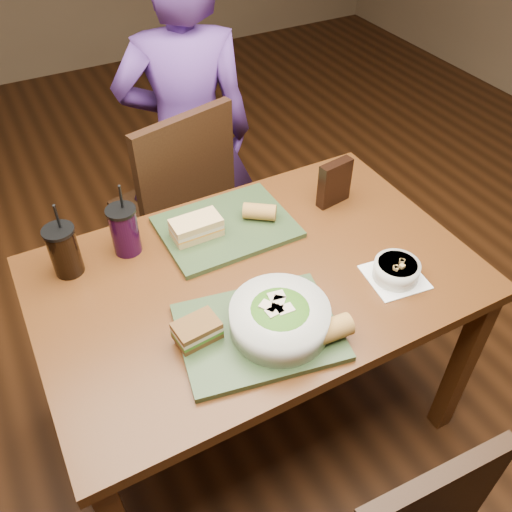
{
  "coord_description": "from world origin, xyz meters",
  "views": [
    {
      "loc": [
        -0.55,
        -1.03,
        1.89
      ],
      "look_at": [
        0.0,
        0.0,
        0.82
      ],
      "focal_mm": 38.0,
      "sensor_mm": 36.0,
      "label": 1
    }
  ],
  "objects_px": {
    "diner": "(188,139)",
    "tray_far": "(226,227)",
    "cup_cola": "(64,250)",
    "chip_bag": "(335,183)",
    "sandwich_near": "(197,331)",
    "sandwich_far": "(196,227)",
    "dining_table": "(256,294)",
    "baguette_near": "(329,331)",
    "chair_far": "(181,202)",
    "soup_bowl": "(396,270)",
    "tray_near": "(259,332)",
    "salad_bowl": "(280,317)",
    "cup_berry": "(125,230)",
    "baguette_far": "(260,212)"
  },
  "relations": [
    {
      "from": "baguette_far",
      "to": "chip_bag",
      "type": "height_order",
      "value": "chip_bag"
    },
    {
      "from": "salad_bowl",
      "to": "sandwich_near",
      "type": "distance_m",
      "value": 0.22
    },
    {
      "from": "tray_far",
      "to": "soup_bowl",
      "type": "height_order",
      "value": "soup_bowl"
    },
    {
      "from": "chair_far",
      "to": "tray_far",
      "type": "bearing_deg",
      "value": -91.62
    },
    {
      "from": "tray_near",
      "to": "sandwich_near",
      "type": "xyz_separation_m",
      "value": [
        -0.15,
        0.05,
        0.04
      ]
    },
    {
      "from": "cup_cola",
      "to": "cup_berry",
      "type": "relative_size",
      "value": 1.01
    },
    {
      "from": "tray_far",
      "to": "soup_bowl",
      "type": "bearing_deg",
      "value": -51.96
    },
    {
      "from": "dining_table",
      "to": "sandwich_far",
      "type": "distance_m",
      "value": 0.28
    },
    {
      "from": "tray_near",
      "to": "salad_bowl",
      "type": "xyz_separation_m",
      "value": [
        0.05,
        -0.02,
        0.05
      ]
    },
    {
      "from": "diner",
      "to": "sandwich_near",
      "type": "relative_size",
      "value": 12.18
    },
    {
      "from": "cup_cola",
      "to": "cup_berry",
      "type": "xyz_separation_m",
      "value": [
        0.19,
        0.01,
        -0.0
      ]
    },
    {
      "from": "dining_table",
      "to": "tray_far",
      "type": "relative_size",
      "value": 3.1
    },
    {
      "from": "sandwich_near",
      "to": "chip_bag",
      "type": "xyz_separation_m",
      "value": [
        0.66,
        0.35,
        0.03
      ]
    },
    {
      "from": "salad_bowl",
      "to": "chip_bag",
      "type": "relative_size",
      "value": 1.65
    },
    {
      "from": "tray_near",
      "to": "salad_bowl",
      "type": "relative_size",
      "value": 1.59
    },
    {
      "from": "tray_far",
      "to": "chip_bag",
      "type": "bearing_deg",
      "value": -5.76
    },
    {
      "from": "chair_far",
      "to": "baguette_near",
      "type": "relative_size",
      "value": 7.99
    },
    {
      "from": "sandwich_near",
      "to": "sandwich_far",
      "type": "bearing_deg",
      "value": 66.75
    },
    {
      "from": "soup_bowl",
      "to": "baguette_near",
      "type": "height_order",
      "value": "baguette_near"
    },
    {
      "from": "dining_table",
      "to": "cup_berry",
      "type": "relative_size",
      "value": 5.24
    },
    {
      "from": "tray_far",
      "to": "sandwich_far",
      "type": "bearing_deg",
      "value": -178.74
    },
    {
      "from": "tray_far",
      "to": "cup_berry",
      "type": "relative_size",
      "value": 1.69
    },
    {
      "from": "salad_bowl",
      "to": "chip_bag",
      "type": "height_order",
      "value": "chip_bag"
    },
    {
      "from": "sandwich_far",
      "to": "baguette_far",
      "type": "distance_m",
      "value": 0.22
    },
    {
      "from": "diner",
      "to": "tray_far",
      "type": "xyz_separation_m",
      "value": [
        -0.12,
        -0.6,
        0.01
      ]
    },
    {
      "from": "tray_far",
      "to": "cup_cola",
      "type": "height_order",
      "value": "cup_cola"
    },
    {
      "from": "salad_bowl",
      "to": "cup_berry",
      "type": "relative_size",
      "value": 1.06
    },
    {
      "from": "dining_table",
      "to": "cup_berry",
      "type": "height_order",
      "value": "cup_berry"
    },
    {
      "from": "dining_table",
      "to": "baguette_near",
      "type": "relative_size",
      "value": 10.61
    },
    {
      "from": "chair_far",
      "to": "salad_bowl",
      "type": "xyz_separation_m",
      "value": [
        -0.08,
        -0.93,
        0.27
      ]
    },
    {
      "from": "tray_near",
      "to": "baguette_far",
      "type": "bearing_deg",
      "value": 61.41
    },
    {
      "from": "chair_far",
      "to": "baguette_near",
      "type": "height_order",
      "value": "chair_far"
    },
    {
      "from": "chip_bag",
      "to": "cup_berry",
      "type": "bearing_deg",
      "value": 164.1
    },
    {
      "from": "tray_far",
      "to": "sandwich_near",
      "type": "relative_size",
      "value": 3.43
    },
    {
      "from": "soup_bowl",
      "to": "chip_bag",
      "type": "distance_m",
      "value": 0.41
    },
    {
      "from": "dining_table",
      "to": "sandwich_far",
      "type": "height_order",
      "value": "sandwich_far"
    },
    {
      "from": "dining_table",
      "to": "diner",
      "type": "distance_m",
      "value": 0.84
    },
    {
      "from": "dining_table",
      "to": "sandwich_near",
      "type": "xyz_separation_m",
      "value": [
        -0.26,
        -0.16,
        0.14
      ]
    },
    {
      "from": "soup_bowl",
      "to": "dining_table",
      "type": "bearing_deg",
      "value": 149.36
    },
    {
      "from": "chair_far",
      "to": "chip_bag",
      "type": "height_order",
      "value": "chair_far"
    },
    {
      "from": "cup_cola",
      "to": "chip_bag",
      "type": "relative_size",
      "value": 1.56
    },
    {
      "from": "tray_far",
      "to": "baguette_far",
      "type": "bearing_deg",
      "value": -10.05
    },
    {
      "from": "dining_table",
      "to": "cup_berry",
      "type": "distance_m",
      "value": 0.45
    },
    {
      "from": "salad_bowl",
      "to": "soup_bowl",
      "type": "xyz_separation_m",
      "value": [
        0.41,
        0.02,
        -0.03
      ]
    },
    {
      "from": "sandwich_near",
      "to": "diner",
      "type": "bearing_deg",
      "value": 68.62
    },
    {
      "from": "chair_far",
      "to": "tray_near",
      "type": "xyz_separation_m",
      "value": [
        -0.13,
        -0.91,
        0.22
      ]
    },
    {
      "from": "dining_table",
      "to": "soup_bowl",
      "type": "relative_size",
      "value": 7.14
    },
    {
      "from": "chip_bag",
      "to": "soup_bowl",
      "type": "bearing_deg",
      "value": -105.2
    },
    {
      "from": "sandwich_near",
      "to": "baguette_far",
      "type": "xyz_separation_m",
      "value": [
        0.38,
        0.37,
        -0.0
      ]
    },
    {
      "from": "sandwich_near",
      "to": "cup_berry",
      "type": "relative_size",
      "value": 0.49
    }
  ]
}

